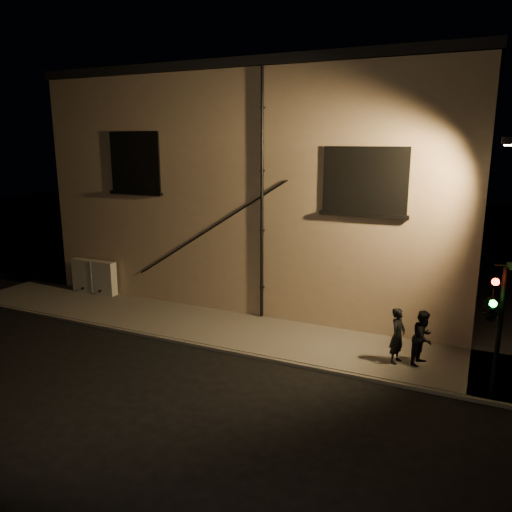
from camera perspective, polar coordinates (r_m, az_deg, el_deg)
The scene contains 7 objects.
ground at distance 14.57m, azimuth 2.41°, elevation -11.97°, with size 90.00×90.00×0.00m, color black.
sidewalk at distance 18.10m, azimuth 11.42°, elevation -6.94°, with size 21.00×16.00×0.12m.
building at distance 22.75m, azimuth 4.24°, elevation 8.55°, with size 16.20×12.23×8.80m.
utility_cabinet at distance 21.26m, azimuth -18.00°, elevation -2.25°, with size 2.05×0.35×1.35m, color #B7B2AE.
pedestrian_a at distance 14.48m, azimuth 15.88°, elevation -8.73°, with size 0.57×0.38×1.58m, color black.
pedestrian_b at distance 14.59m, azimuth 18.55°, elevation -8.84°, with size 0.75×0.58×1.54m, color black.
traffic_signal at distance 13.11m, azimuth 25.42°, elevation -5.25°, with size 1.14×1.90×3.29m.
Camera 1 is at (5.01, -12.23, 6.13)m, focal length 35.00 mm.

